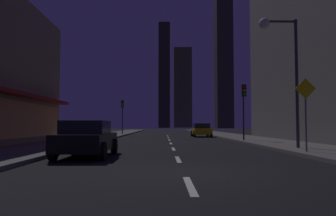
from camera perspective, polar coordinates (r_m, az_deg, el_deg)
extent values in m
cube|color=black|center=(40.91, -0.15, -4.86)|extent=(78.00, 136.00, 0.10)
cube|color=#605E59|center=(41.60, 9.57, -4.61)|extent=(4.00, 76.00, 0.15)
cube|color=#605E59|center=(41.41, -9.91, -4.62)|extent=(4.00, 76.00, 0.15)
cube|color=silver|center=(7.03, 3.86, -13.45)|extent=(0.16, 2.20, 0.01)
cube|color=silver|center=(12.17, 1.78, -9.01)|extent=(0.16, 2.20, 0.01)
cube|color=silver|center=(17.34, 0.95, -7.21)|extent=(0.16, 2.20, 0.01)
cube|color=silver|center=(22.53, 0.51, -6.24)|extent=(0.16, 2.20, 0.01)
cube|color=silver|center=(27.72, 0.23, -5.63)|extent=(0.16, 2.20, 0.01)
cube|color=silver|center=(32.92, 0.05, -5.21)|extent=(0.16, 2.20, 0.01)
cube|color=silver|center=(38.11, -0.09, -4.91)|extent=(0.16, 2.20, 0.01)
cube|color=#D88C3F|center=(19.28, -26.88, -1.72)|extent=(0.10, 17.20, 2.20)
cube|color=maroon|center=(19.18, -25.71, 2.44)|extent=(0.90, 17.80, 0.20)
cube|color=#2F2D23|center=(150.37, -0.67, 5.71)|extent=(5.18, 7.79, 48.04)
cube|color=#514D3D|center=(161.70, 2.59, 3.60)|extent=(8.91, 5.07, 39.63)
cube|color=#3A372B|center=(130.95, 9.70, 11.94)|extent=(6.24, 7.15, 69.84)
cube|color=#625D49|center=(150.57, 9.27, 4.94)|extent=(5.07, 5.99, 43.92)
cube|color=black|center=(13.47, -14.01, -5.74)|extent=(1.80, 4.20, 0.65)
cube|color=black|center=(13.26, -14.17, -3.36)|extent=(1.64, 2.00, 0.55)
cylinder|color=black|center=(15.05, -16.10, -6.46)|extent=(0.22, 0.68, 0.68)
cylinder|color=black|center=(14.70, -9.41, -6.63)|extent=(0.22, 0.68, 0.68)
cylinder|color=black|center=(12.38, -19.50, -7.19)|extent=(0.22, 0.68, 0.68)
cylinder|color=black|center=(11.94, -11.40, -7.46)|extent=(0.22, 0.68, 0.68)
sphere|color=white|center=(15.59, -14.28, -5.17)|extent=(0.18, 0.18, 0.18)
sphere|color=white|center=(15.37, -10.27, -5.25)|extent=(0.18, 0.18, 0.18)
cube|color=gold|center=(35.38, 5.83, -4.06)|extent=(1.80, 4.20, 0.65)
cube|color=black|center=(35.18, 5.87, -3.15)|extent=(1.64, 2.00, 0.55)
cylinder|color=black|center=(36.69, 4.21, -4.45)|extent=(0.22, 0.68, 0.68)
cylinder|color=black|center=(36.89, 6.94, -4.43)|extent=(0.22, 0.68, 0.68)
cylinder|color=black|center=(33.91, 4.64, -4.57)|extent=(0.22, 0.68, 0.68)
cylinder|color=black|center=(34.12, 7.59, -4.55)|extent=(0.22, 0.68, 0.68)
sphere|color=white|center=(37.36, 4.62, -3.93)|extent=(0.18, 0.18, 0.18)
sphere|color=white|center=(37.49, 6.30, -3.92)|extent=(0.18, 0.18, 0.18)
cylinder|color=red|center=(29.51, -11.39, -4.60)|extent=(0.22, 0.22, 0.55)
sphere|color=red|center=(29.50, -11.38, -4.06)|extent=(0.21, 0.21, 0.21)
cylinder|color=red|center=(29.52, -11.39, -5.07)|extent=(0.30, 0.30, 0.06)
cylinder|color=red|center=(29.54, -11.69, -4.54)|extent=(0.10, 0.10, 0.10)
cylinder|color=red|center=(29.48, -11.08, -4.55)|extent=(0.10, 0.10, 0.10)
cylinder|color=#2D2D2D|center=(25.02, 13.10, -0.70)|extent=(0.12, 0.12, 4.20)
cube|color=black|center=(24.94, 13.17, 3.00)|extent=(0.32, 0.24, 0.90)
sphere|color=red|center=(24.84, 13.23, 3.67)|extent=(0.18, 0.18, 0.18)
sphere|color=#F2B20C|center=(24.81, 13.24, 3.03)|extent=(0.18, 0.18, 0.18)
sphere|color=#19D833|center=(24.79, 13.25, 2.38)|extent=(0.18, 0.18, 0.18)
cylinder|color=#2D2D2D|center=(40.21, -7.99, -1.58)|extent=(0.12, 0.12, 4.20)
cube|color=black|center=(40.08, -8.01, 0.71)|extent=(0.32, 0.24, 0.90)
sphere|color=red|center=(39.97, -8.03, 1.12)|extent=(0.18, 0.18, 0.18)
sphere|color=#F2B20C|center=(39.95, -8.04, 0.72)|extent=(0.18, 0.18, 0.18)
sphere|color=#19D833|center=(39.94, -8.04, 0.32)|extent=(0.18, 0.18, 0.18)
cylinder|color=#38383D|center=(17.67, 21.66, 4.11)|extent=(0.16, 0.16, 6.50)
cylinder|color=#38383D|center=(18.03, 19.04, 14.16)|extent=(1.60, 0.12, 0.12)
sphere|color=#FCF7CC|center=(17.76, 16.54, 14.05)|extent=(0.56, 0.56, 0.56)
cylinder|color=slate|center=(15.20, 23.04, -2.50)|extent=(0.08, 0.08, 2.40)
cube|color=yellow|center=(15.25, 22.97, 3.15)|extent=(0.91, 0.03, 0.91)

